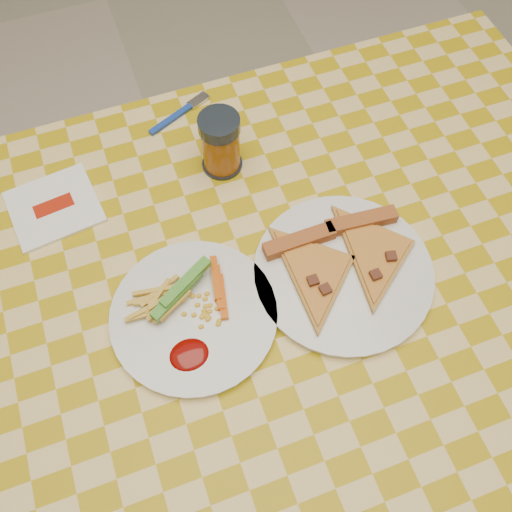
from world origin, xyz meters
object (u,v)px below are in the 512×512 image
object	(u,v)px
table	(258,316)
plate_right	(343,273)
plate_left	(194,316)
drink_glass	(221,144)

from	to	relation	value
table	plate_right	bearing A→B (deg)	-4.03
table	plate_left	bearing A→B (deg)	179.69
plate_right	plate_left	bearing A→B (deg)	177.56
plate_left	plate_right	world-z (taller)	same
table	drink_glass	distance (m)	0.28
table	plate_left	world-z (taller)	plate_left
table	plate_left	size ratio (longest dim) A/B	5.41
plate_left	plate_right	xyz separation A→B (m)	(0.23, -0.01, 0.00)
plate_left	drink_glass	size ratio (longest dim) A/B	2.15
plate_right	table	bearing A→B (deg)	175.97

